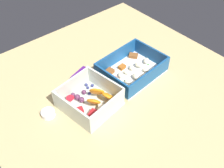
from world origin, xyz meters
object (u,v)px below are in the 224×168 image
paper_cup_liner (48,113)px  fruit_bowl (91,100)px  candy_bar (80,74)px  pasta_container (132,70)px

paper_cup_liner → fruit_bowl: bearing=-22.3°
fruit_bowl → candy_bar: (5.20, 12.97, -1.63)cm
fruit_bowl → paper_cup_liner: bearing=157.7°
fruit_bowl → paper_cup_liner: 12.84cm
fruit_bowl → candy_bar: bearing=68.2°
fruit_bowl → candy_bar: size_ratio=2.46×
pasta_container → candy_bar: 17.38cm
pasta_container → fruit_bowl: size_ratio=1.24×
pasta_container → candy_bar: bearing=137.5°
fruit_bowl → paper_cup_liner: (-11.81, 4.84, -1.40)cm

